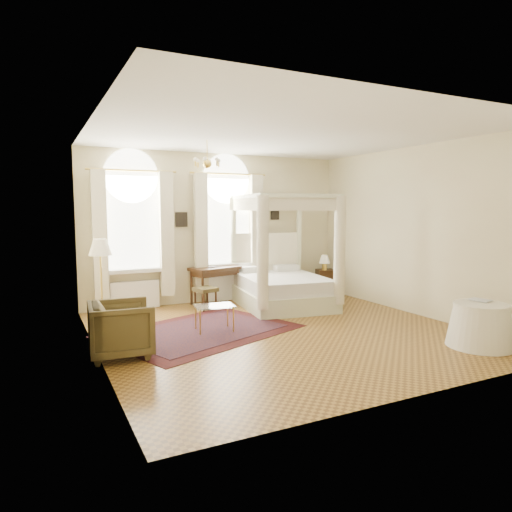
% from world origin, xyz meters
% --- Properties ---
extents(ground, '(6.00, 6.00, 0.00)m').
position_xyz_m(ground, '(0.00, 0.00, 0.00)').
color(ground, olive).
rests_on(ground, ground).
extents(room_walls, '(6.00, 6.00, 6.00)m').
position_xyz_m(room_walls, '(0.00, 0.00, 1.98)').
color(room_walls, beige).
rests_on(room_walls, ground).
extents(window_left, '(1.62, 0.27, 3.29)m').
position_xyz_m(window_left, '(-1.90, 2.87, 1.49)').
color(window_left, white).
rests_on(window_left, room_walls).
extents(window_right, '(1.62, 0.27, 3.29)m').
position_xyz_m(window_right, '(0.20, 2.87, 1.49)').
color(window_right, white).
rests_on(window_right, room_walls).
extents(chandelier, '(0.51, 0.45, 0.50)m').
position_xyz_m(chandelier, '(-0.90, 1.20, 2.91)').
color(chandelier, gold).
rests_on(chandelier, room_walls).
extents(wall_pictures, '(2.54, 0.03, 0.39)m').
position_xyz_m(wall_pictures, '(0.09, 2.97, 1.89)').
color(wall_pictures, black).
rests_on(wall_pictures, room_walls).
extents(canopy_bed, '(2.07, 2.42, 2.37)m').
position_xyz_m(canopy_bed, '(0.99, 1.76, 0.54)').
color(canopy_bed, beige).
rests_on(canopy_bed, ground).
extents(nightstand, '(0.50, 0.47, 0.59)m').
position_xyz_m(nightstand, '(2.70, 2.64, 0.29)').
color(nightstand, '#331E0E').
rests_on(nightstand, ground).
extents(nightstand_lamp, '(0.25, 0.25, 0.37)m').
position_xyz_m(nightstand_lamp, '(2.61, 2.55, 0.83)').
color(nightstand_lamp, gold).
rests_on(nightstand_lamp, nightstand).
extents(writing_desk, '(1.19, 0.82, 0.81)m').
position_xyz_m(writing_desk, '(-0.19, 2.70, 0.69)').
color(writing_desk, '#331E0E').
rests_on(writing_desk, ground).
extents(laptop, '(0.34, 0.27, 0.02)m').
position_xyz_m(laptop, '(-0.24, 2.71, 0.82)').
color(laptop, black).
rests_on(laptop, writing_desk).
extents(stool, '(0.50, 0.50, 0.47)m').
position_xyz_m(stool, '(-0.61, 2.17, 0.39)').
color(stool, '#493D1F').
rests_on(stool, ground).
extents(armchair, '(0.93, 0.91, 0.79)m').
position_xyz_m(armchair, '(-2.70, -0.11, 0.39)').
color(armchair, '#453A1D').
rests_on(armchair, ground).
extents(coffee_table, '(0.71, 0.54, 0.45)m').
position_xyz_m(coffee_table, '(-1.04, 0.55, 0.41)').
color(coffee_table, silver).
rests_on(coffee_table, ground).
extents(floor_lamp, '(0.40, 0.40, 1.56)m').
position_xyz_m(floor_lamp, '(-2.70, 1.81, 1.33)').
color(floor_lamp, gold).
rests_on(floor_lamp, ground).
extents(oriental_rug, '(3.63, 3.13, 0.01)m').
position_xyz_m(oriental_rug, '(-1.25, 0.64, 0.01)').
color(oriental_rug, '#410F10').
rests_on(oriental_rug, ground).
extents(side_table, '(0.97, 0.97, 0.66)m').
position_xyz_m(side_table, '(2.27, -2.04, 0.33)').
color(side_table, white).
rests_on(side_table, ground).
extents(book, '(0.26, 0.32, 0.03)m').
position_xyz_m(book, '(2.30, -1.94, 0.68)').
color(book, black).
rests_on(book, side_table).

